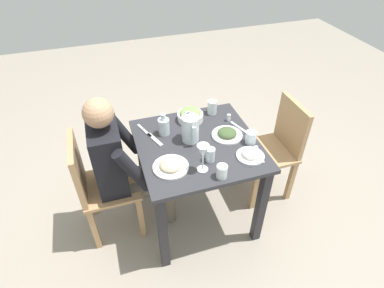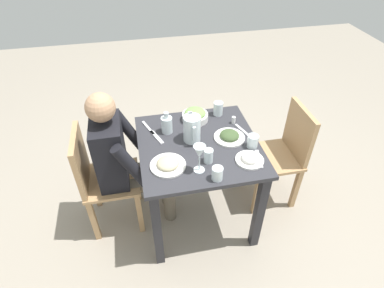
{
  "view_description": "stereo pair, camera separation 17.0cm",
  "coord_description": "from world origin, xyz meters",
  "px_view_note": "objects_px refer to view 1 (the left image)",
  "views": [
    {
      "loc": [
        1.58,
        -0.55,
        2.13
      ],
      "look_at": [
        0.04,
        -0.06,
        0.8
      ],
      "focal_mm": 29.35,
      "sensor_mm": 36.0,
      "label": 1
    },
    {
      "loc": [
        1.62,
        -0.38,
        2.13
      ],
      "look_at": [
        0.04,
        -0.06,
        0.8
      ],
      "focal_mm": 29.35,
      "sensor_mm": 36.0,
      "label": 2
    }
  ],
  "objects_px": {
    "chair_near": "(97,183)",
    "water_glass_center": "(210,155)",
    "dining_table": "(198,159)",
    "plate_dolmas": "(227,134)",
    "water_glass_near_left": "(222,171)",
    "wine_glass": "(203,153)",
    "plate_beans": "(171,166)",
    "diner_near": "(123,162)",
    "salad_bowl": "(190,115)",
    "water_pitcher": "(190,129)",
    "oil_carafe": "(164,127)",
    "salt_shaker": "(229,118)",
    "plate_yoghurt": "(250,155)",
    "chair_far": "(277,145)",
    "water_glass_by_pitcher": "(251,137)",
    "water_glass_near_right": "(212,107)"
  },
  "relations": [
    {
      "from": "chair_near",
      "to": "plate_dolmas",
      "type": "relative_size",
      "value": 4.0
    },
    {
      "from": "chair_near",
      "to": "water_glass_center",
      "type": "height_order",
      "value": "chair_near"
    },
    {
      "from": "water_glass_center",
      "to": "wine_glass",
      "type": "height_order",
      "value": "wine_glass"
    },
    {
      "from": "plate_dolmas",
      "to": "plate_yoghurt",
      "type": "relative_size",
      "value": 1.19
    },
    {
      "from": "water_glass_by_pitcher",
      "to": "plate_yoghurt",
      "type": "bearing_deg",
      "value": -26.19
    },
    {
      "from": "dining_table",
      "to": "chair_near",
      "type": "xyz_separation_m",
      "value": [
        -0.1,
        -0.72,
        -0.12
      ]
    },
    {
      "from": "water_glass_near_right",
      "to": "water_glass_by_pitcher",
      "type": "bearing_deg",
      "value": 16.53
    },
    {
      "from": "chair_near",
      "to": "wine_glass",
      "type": "xyz_separation_m",
      "value": [
        0.35,
        0.67,
        0.41
      ]
    },
    {
      "from": "plate_yoghurt",
      "to": "water_glass_center",
      "type": "distance_m",
      "value": 0.27
    },
    {
      "from": "diner_near",
      "to": "water_pitcher",
      "type": "distance_m",
      "value": 0.53
    },
    {
      "from": "water_glass_near_left",
      "to": "oil_carafe",
      "type": "bearing_deg",
      "value": -156.67
    },
    {
      "from": "dining_table",
      "to": "water_pitcher",
      "type": "bearing_deg",
      "value": -145.54
    },
    {
      "from": "chair_near",
      "to": "water_glass_near_left",
      "type": "height_order",
      "value": "chair_near"
    },
    {
      "from": "chair_near",
      "to": "salt_shaker",
      "type": "bearing_deg",
      "value": 94.88
    },
    {
      "from": "diner_near",
      "to": "water_glass_near_right",
      "type": "height_order",
      "value": "diner_near"
    },
    {
      "from": "plate_yoghurt",
      "to": "dining_table",
      "type": "bearing_deg",
      "value": -129.95
    },
    {
      "from": "water_glass_center",
      "to": "plate_beans",
      "type": "bearing_deg",
      "value": -91.95
    },
    {
      "from": "diner_near",
      "to": "water_pitcher",
      "type": "height_order",
      "value": "diner_near"
    },
    {
      "from": "chair_near",
      "to": "water_glass_center",
      "type": "xyz_separation_m",
      "value": [
        0.29,
        0.74,
        0.31
      ]
    },
    {
      "from": "plate_beans",
      "to": "wine_glass",
      "type": "relative_size",
      "value": 1.17
    },
    {
      "from": "dining_table",
      "to": "salad_bowl",
      "type": "relative_size",
      "value": 4.24
    },
    {
      "from": "wine_glass",
      "to": "water_glass_center",
      "type": "bearing_deg",
      "value": 131.89
    },
    {
      "from": "dining_table",
      "to": "chair_far",
      "type": "height_order",
      "value": "chair_far"
    },
    {
      "from": "water_pitcher",
      "to": "oil_carafe",
      "type": "relative_size",
      "value": 1.16
    },
    {
      "from": "wine_glass",
      "to": "salt_shaker",
      "type": "height_order",
      "value": "wine_glass"
    },
    {
      "from": "salad_bowl",
      "to": "water_glass_near_left",
      "type": "bearing_deg",
      "value": -0.02
    },
    {
      "from": "water_glass_near_right",
      "to": "plate_beans",
      "type": "bearing_deg",
      "value": -42.85
    },
    {
      "from": "water_glass_by_pitcher",
      "to": "water_pitcher",
      "type": "bearing_deg",
      "value": -111.78
    },
    {
      "from": "chair_near",
      "to": "plate_yoghurt",
      "type": "relative_size",
      "value": 4.74
    },
    {
      "from": "wine_glass",
      "to": "salt_shaker",
      "type": "relative_size",
      "value": 3.63
    },
    {
      "from": "water_glass_center",
      "to": "water_glass_by_pitcher",
      "type": "height_order",
      "value": "water_glass_center"
    },
    {
      "from": "dining_table",
      "to": "water_glass_near_left",
      "type": "relative_size",
      "value": 9.33
    },
    {
      "from": "diner_near",
      "to": "salad_bowl",
      "type": "height_order",
      "value": "diner_near"
    },
    {
      "from": "water_glass_near_left",
      "to": "wine_glass",
      "type": "distance_m",
      "value": 0.16
    },
    {
      "from": "diner_near",
      "to": "chair_far",
      "type": "bearing_deg",
      "value": 89.6
    },
    {
      "from": "water_glass_near_left",
      "to": "wine_glass",
      "type": "height_order",
      "value": "wine_glass"
    },
    {
      "from": "water_pitcher",
      "to": "water_glass_near_right",
      "type": "bearing_deg",
      "value": 135.73
    },
    {
      "from": "chair_near",
      "to": "diner_near",
      "type": "xyz_separation_m",
      "value": [
        0.0,
        0.2,
        0.15
      ]
    },
    {
      "from": "water_pitcher",
      "to": "plate_beans",
      "type": "relative_size",
      "value": 0.83
    },
    {
      "from": "chair_far",
      "to": "water_pitcher",
      "type": "xyz_separation_m",
      "value": [
        0.04,
        -0.76,
        0.36
      ]
    },
    {
      "from": "dining_table",
      "to": "plate_dolmas",
      "type": "distance_m",
      "value": 0.28
    },
    {
      "from": "water_glass_by_pitcher",
      "to": "wine_glass",
      "type": "height_order",
      "value": "wine_glass"
    },
    {
      "from": "water_glass_center",
      "to": "chair_far",
      "type": "bearing_deg",
      "value": 111.68
    },
    {
      "from": "plate_beans",
      "to": "plate_yoghurt",
      "type": "bearing_deg",
      "value": 83.68
    },
    {
      "from": "plate_yoghurt",
      "to": "oil_carafe",
      "type": "bearing_deg",
      "value": -131.24
    },
    {
      "from": "plate_beans",
      "to": "oil_carafe",
      "type": "xyz_separation_m",
      "value": [
        -0.36,
        0.05,
        0.04
      ]
    },
    {
      "from": "water_pitcher",
      "to": "water_glass_near_left",
      "type": "bearing_deg",
      "value": 10.13
    },
    {
      "from": "chair_far",
      "to": "water_glass_by_pitcher",
      "type": "xyz_separation_m",
      "value": [
        0.19,
        -0.37,
        0.31
      ]
    },
    {
      "from": "plate_beans",
      "to": "chair_far",
      "type": "bearing_deg",
      "value": 105.67
    },
    {
      "from": "plate_beans",
      "to": "water_glass_near_left",
      "type": "height_order",
      "value": "water_glass_near_left"
    }
  ]
}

